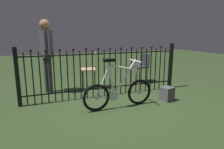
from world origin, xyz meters
TOP-DOWN VIEW (x-y plane):
  - ground_plane at (0.00, 0.00)m, footprint 20.00×20.00m
  - iron_fence at (-0.05, 0.56)m, footprint 3.45×0.07m
  - bicycle at (-0.01, -0.18)m, footprint 1.35×0.40m
  - chair_tan at (-0.11, 1.23)m, footprint 0.46×0.46m
  - chair_charcoal at (1.30, 1.30)m, footprint 0.45×0.45m
  - person_visitor at (-1.12, 1.24)m, footprint 0.27×0.45m
  - display_crate at (1.05, -0.19)m, footprint 0.26×0.26m

SIDE VIEW (x-z plane):
  - ground_plane at x=0.00m, z-range 0.00..0.00m
  - display_crate at x=1.05m, z-range 0.00..0.28m
  - bicycle at x=-0.01m, z-range -0.15..0.76m
  - chair_charcoal at x=1.30m, z-range 0.10..0.89m
  - chair_tan at x=-0.11m, z-range 0.10..0.98m
  - iron_fence at x=-0.05m, z-range 0.00..1.10m
  - person_visitor at x=-1.12m, z-range 0.16..1.78m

